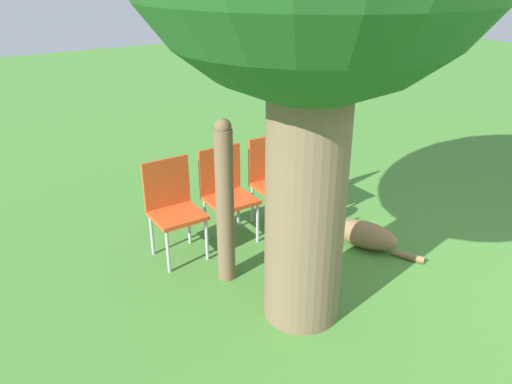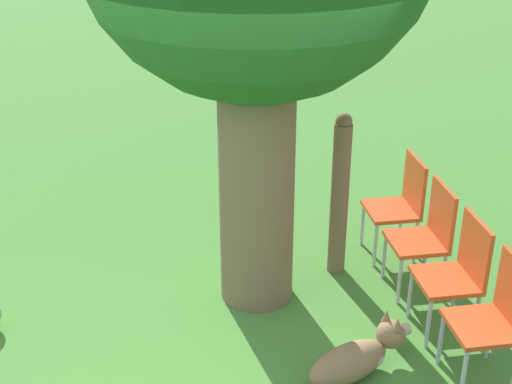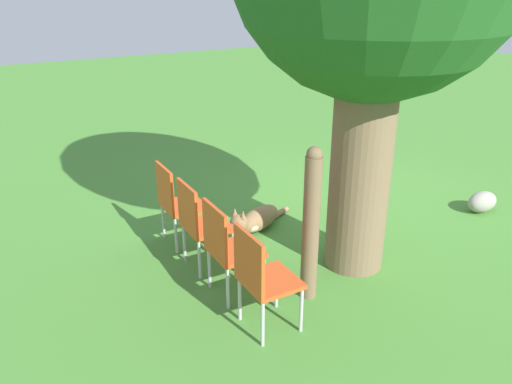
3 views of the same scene
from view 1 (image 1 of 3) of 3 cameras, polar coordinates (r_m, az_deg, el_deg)
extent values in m
plane|color=#478433|center=(4.21, 19.06, -12.95)|extent=(30.00, 30.00, 0.00)
cylinder|color=#7A6047|center=(3.47, 5.79, 1.33)|extent=(0.58, 0.58, 2.23)
ellipsoid|color=olive|center=(4.89, 12.34, -4.78)|extent=(0.69, 0.49, 0.26)
ellipsoid|color=#C6B293|center=(4.95, 10.43, -4.40)|extent=(0.29, 0.29, 0.15)
sphere|color=olive|center=(4.97, 8.40, -2.81)|extent=(0.27, 0.27, 0.21)
cylinder|color=#C6B293|center=(5.02, 7.17, -2.64)|extent=(0.12, 0.12, 0.09)
cone|color=olive|center=(4.86, 8.21, -1.78)|extent=(0.07, 0.07, 0.09)
cone|color=olive|center=(4.96, 8.76, -1.29)|extent=(0.07, 0.07, 0.09)
cylinder|color=olive|center=(4.83, 17.05, -7.02)|extent=(0.29, 0.17, 0.07)
cylinder|color=brown|center=(4.07, -3.56, -1.84)|extent=(0.15, 0.15, 1.33)
sphere|color=brown|center=(3.82, -3.82, 7.45)|extent=(0.13, 0.13, 0.13)
cube|color=#D14C1E|center=(5.40, 7.26, 2.07)|extent=(0.43, 0.45, 0.04)
cube|color=#D14C1E|center=(5.45, 6.09, 5.13)|extent=(0.04, 0.44, 0.46)
cylinder|color=#B7B7BC|center=(5.48, 9.87, -0.30)|extent=(0.03, 0.03, 0.41)
cylinder|color=#B7B7BC|center=(5.25, 6.80, -1.26)|extent=(0.03, 0.03, 0.41)
cylinder|color=#B7B7BC|center=(5.72, 7.45, 0.95)|extent=(0.03, 0.03, 0.41)
cylinder|color=#B7B7BC|center=(5.50, 4.42, 0.09)|extent=(0.03, 0.03, 0.41)
cube|color=#D14C1E|center=(5.06, 2.49, 0.68)|extent=(0.43, 0.45, 0.04)
cube|color=#D14C1E|center=(5.11, 1.27, 3.95)|extent=(0.04, 0.44, 0.46)
cylinder|color=#B7B7BC|center=(5.13, 5.34, -1.83)|extent=(0.03, 0.03, 0.41)
cylinder|color=#B7B7BC|center=(4.92, 1.86, -2.90)|extent=(0.03, 0.03, 0.41)
cylinder|color=#B7B7BC|center=(5.39, 2.98, -0.41)|extent=(0.03, 0.03, 0.41)
cylinder|color=#B7B7BC|center=(5.19, -0.42, -1.38)|extent=(0.03, 0.03, 0.41)
cube|color=#D14C1E|center=(4.76, -2.91, -0.89)|extent=(0.43, 0.45, 0.04)
cube|color=#D14C1E|center=(4.82, -4.15, 2.60)|extent=(0.04, 0.44, 0.46)
cylinder|color=#B7B7BC|center=(4.82, 0.18, -3.54)|extent=(0.03, 0.03, 0.41)
cylinder|color=#B7B7BC|center=(4.64, -3.75, -4.74)|extent=(0.03, 0.03, 0.41)
cylinder|color=#B7B7BC|center=(5.09, -2.05, -1.95)|extent=(0.03, 0.03, 0.41)
cylinder|color=#B7B7BC|center=(4.92, -5.83, -3.02)|extent=(0.03, 0.03, 0.41)
cube|color=#D14C1E|center=(4.52, -8.97, -2.64)|extent=(0.43, 0.45, 0.04)
cube|color=#D14C1E|center=(4.58, -10.19, 1.05)|extent=(0.04, 0.44, 0.46)
cylinder|color=#B7B7BC|center=(4.56, -5.65, -5.44)|extent=(0.03, 0.03, 0.41)
cylinder|color=#B7B7BC|center=(4.42, -10.03, -6.73)|extent=(0.03, 0.03, 0.41)
cylinder|color=#B7B7BC|center=(4.84, -7.66, -3.64)|extent=(0.03, 0.03, 0.41)
cylinder|color=#B7B7BC|center=(4.71, -11.82, -4.79)|extent=(0.03, 0.03, 0.41)
camera|label=2|loc=(7.09, 47.59, 23.91)|focal=50.00mm
camera|label=3|loc=(5.64, -49.90, 18.30)|focal=35.00mm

